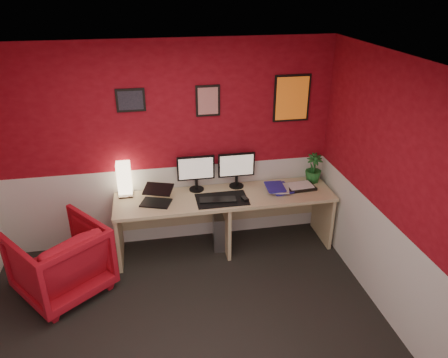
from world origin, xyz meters
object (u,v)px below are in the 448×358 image
(desk, at_px, (225,222))
(potted_plant, at_px, (314,168))
(armchair, at_px, (60,260))
(zen_tray, at_px, (300,187))
(shoji_lamp, at_px, (124,180))
(monitor_left, at_px, (196,168))
(pc_tower, at_px, (221,227))
(monitor_right, at_px, (237,165))
(laptop, at_px, (155,195))

(desk, relative_size, potted_plant, 7.06)
(potted_plant, height_order, armchair, potted_plant)
(zen_tray, distance_m, armchair, 2.87)
(shoji_lamp, distance_m, armchair, 1.13)
(monitor_left, relative_size, pc_tower, 1.29)
(potted_plant, distance_m, pc_tower, 1.38)
(desk, bearing_deg, pc_tower, 104.07)
(monitor_right, bearing_deg, potted_plant, -2.42)
(potted_plant, height_order, pc_tower, potted_plant)
(shoji_lamp, xyz_separation_m, laptop, (0.34, -0.27, -0.09))
(desk, xyz_separation_m, potted_plant, (1.16, 0.18, 0.55))
(potted_plant, bearing_deg, monitor_right, 177.58)
(shoji_lamp, height_order, laptop, shoji_lamp)
(laptop, distance_m, potted_plant, 1.99)
(shoji_lamp, xyz_separation_m, pc_tower, (1.13, -0.12, -0.70))
(monitor_right, height_order, zen_tray, monitor_right)
(zen_tray, relative_size, potted_plant, 0.95)
(monitor_left, bearing_deg, potted_plant, -1.57)
(potted_plant, bearing_deg, armchair, -167.79)
(monitor_left, bearing_deg, monitor_right, 0.09)
(potted_plant, bearing_deg, laptop, -173.71)
(shoji_lamp, relative_size, monitor_right, 0.69)
(monitor_left, height_order, potted_plant, monitor_left)
(potted_plant, distance_m, armchair, 3.13)
(desk, height_order, laptop, laptop)
(pc_tower, bearing_deg, shoji_lamp, -179.54)
(monitor_left, xyz_separation_m, potted_plant, (1.48, -0.04, -0.11))
(monitor_right, xyz_separation_m, pc_tower, (-0.21, -0.11, -0.80))
(shoji_lamp, bearing_deg, pc_tower, -5.96)
(monitor_left, height_order, zen_tray, monitor_left)
(laptop, relative_size, zen_tray, 0.94)
(armchair, bearing_deg, shoji_lamp, -172.82)
(laptop, xyz_separation_m, monitor_right, (1.00, 0.26, 0.18))
(shoji_lamp, relative_size, armchair, 0.47)
(laptop, relative_size, potted_plant, 0.90)
(shoji_lamp, bearing_deg, monitor_right, -0.30)
(pc_tower, bearing_deg, monitor_right, 33.96)
(laptop, bearing_deg, armchair, -137.56)
(shoji_lamp, relative_size, pc_tower, 0.89)
(desk, bearing_deg, potted_plant, 8.69)
(monitor_left, bearing_deg, pc_tower, -21.09)
(monitor_left, bearing_deg, laptop, -152.76)
(monitor_left, xyz_separation_m, zen_tray, (1.26, -0.19, -0.28))
(desk, bearing_deg, armchair, -165.63)
(shoji_lamp, relative_size, potted_plant, 1.09)
(monitor_right, xyz_separation_m, armchair, (-2.04, -0.69, -0.63))
(shoji_lamp, height_order, zen_tray, shoji_lamp)
(monitor_left, relative_size, zen_tray, 1.66)
(shoji_lamp, distance_m, potted_plant, 2.32)
(pc_tower, bearing_deg, monitor_left, 165.33)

